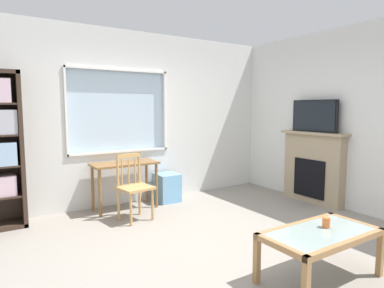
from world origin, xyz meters
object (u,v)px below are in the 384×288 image
desk_under_window (125,170)px  fireplace (313,167)px  tv (314,116)px  sippy_cup (326,222)px  wooden_chair (134,186)px  coffee_table (321,238)px  plastic_drawer_unit (167,187)px

desk_under_window → fireplace: fireplace is taller
tv → sippy_cup: size_ratio=9.07×
wooden_chair → coffee_table: 2.52m
wooden_chair → tv: 3.02m
wooden_chair → coffee_table: wooden_chair is taller
wooden_chair → sippy_cup: bearing=-69.5°
plastic_drawer_unit → wooden_chair: bearing=-145.2°
tv → sippy_cup: tv is taller
wooden_chair → plastic_drawer_unit: (0.81, 0.56, -0.24)m
desk_under_window → tv: tv is taller
fireplace → coffee_table: size_ratio=1.06×
wooden_chair → tv: bearing=-15.6°
desk_under_window → plastic_drawer_unit: bearing=3.9°
desk_under_window → fireplace: size_ratio=0.85×
plastic_drawer_unit → coffee_table: (-0.05, -2.96, 0.15)m
tv → sippy_cup: 2.62m
desk_under_window → tv: (2.69, -1.29, 0.81)m
wooden_chair → fireplace: fireplace is taller
plastic_drawer_unit → fireplace: size_ratio=0.40×
wooden_chair → sippy_cup: 2.52m
desk_under_window → plastic_drawer_unit: size_ratio=2.14×
desk_under_window → sippy_cup: size_ratio=10.84×
fireplace → desk_under_window: bearing=154.6°
fireplace → coffee_table: bearing=-141.1°
coffee_table → sippy_cup: bearing=15.9°
fireplace → tv: (-0.02, -0.00, 0.83)m
wooden_chair → fireplace: bearing=-15.5°
wooden_chair → sippy_cup: wooden_chair is taller
sippy_cup → fireplace: bearing=40.0°
tv → sippy_cup: (-1.88, -1.59, -0.91)m
fireplace → sippy_cup: size_ratio=12.76×
wooden_chair → sippy_cup: size_ratio=10.00×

